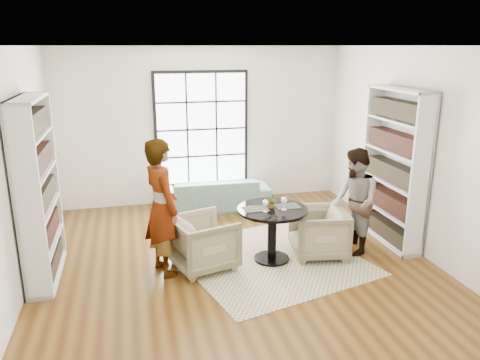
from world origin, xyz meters
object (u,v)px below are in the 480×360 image
object	(u,v)px
pedestal_table	(272,223)
armchair_right	(318,232)
armchair_left	(204,242)
flower_centerpiece	(272,201)
person_right	(355,202)
wine_glass_left	(265,203)
sofa	(215,193)
wine_glass_right	(284,201)
person_left	(162,208)

from	to	relation	value
pedestal_table	armchair_right	bearing A→B (deg)	0.03
armchair_left	flower_centerpiece	xyz separation A→B (m)	(0.99, 0.02, 0.51)
person_right	flower_centerpiece	bearing A→B (deg)	-84.57
armchair_left	wine_glass_left	bearing A→B (deg)	-114.47
sofa	wine_glass_left	bearing A→B (deg)	97.42
armchair_right	flower_centerpiece	xyz separation A→B (m)	(-0.72, 0.03, 0.53)
pedestal_table	armchair_right	xyz separation A→B (m)	(0.72, 0.00, -0.22)
flower_centerpiece	sofa	bearing A→B (deg)	98.99
wine_glass_right	wine_glass_left	bearing A→B (deg)	-177.55
sofa	flower_centerpiece	size ratio (longest dim) A/B	10.73
sofa	person_right	world-z (taller)	person_right
pedestal_table	armchair_left	size ratio (longest dim) A/B	1.21
person_left	wine_glass_right	bearing A→B (deg)	-113.03
pedestal_table	sofa	distance (m)	2.46
armchair_left	person_left	size ratio (longest dim) A/B	0.44
pedestal_table	flower_centerpiece	size ratio (longest dim) A/B	5.25
pedestal_table	person_left	bearing A→B (deg)	179.82
person_left	wine_glass_right	world-z (taller)	person_left
armchair_right	wine_glass_left	xyz separation A→B (m)	(-0.85, -0.11, 0.56)
pedestal_table	person_right	distance (m)	1.28
person_left	wine_glass_left	distance (m)	1.40
flower_centerpiece	wine_glass_left	bearing A→B (deg)	-134.31
person_left	person_right	world-z (taller)	person_left
person_left	flower_centerpiece	bearing A→B (deg)	-108.57
armchair_left	person_left	xyz separation A→B (m)	(-0.55, 0.00, 0.56)
armchair_left	wine_glass_right	size ratio (longest dim) A/B	4.32
armchair_left	flower_centerpiece	distance (m)	1.11
armchair_right	wine_glass_right	distance (m)	0.82
wine_glass_left	armchair_right	bearing A→B (deg)	7.47
sofa	person_right	size ratio (longest dim) A/B	1.29
pedestal_table	wine_glass_right	bearing A→B (deg)	-36.75
armchair_right	armchair_left	bearing A→B (deg)	-81.13
person_left	wine_glass_right	xyz separation A→B (m)	(1.67, -0.10, -0.00)
person_right	wine_glass_left	bearing A→B (deg)	-78.74
person_right	sofa	bearing A→B (deg)	-139.02
armchair_left	person_right	world-z (taller)	person_right
pedestal_table	armchair_left	world-z (taller)	pedestal_table
person_right	flower_centerpiece	size ratio (longest dim) A/B	8.33
sofa	armchair_right	distance (m)	2.65
armchair_right	person_right	distance (m)	0.70
person_right	wine_glass_right	bearing A→B (deg)	-78.23
sofa	person_left	bearing A→B (deg)	66.29
person_left	wine_glass_right	distance (m)	1.68
armchair_left	wine_glass_right	bearing A→B (deg)	-112.00
sofa	armchair_right	bearing A→B (deg)	116.39
flower_centerpiece	pedestal_table	bearing A→B (deg)	-84.69
person_left	flower_centerpiece	xyz separation A→B (m)	(1.54, 0.02, -0.04)
pedestal_table	wine_glass_right	distance (m)	0.39
pedestal_table	wine_glass_left	size ratio (longest dim) A/B	5.66
pedestal_table	person_left	xyz separation A→B (m)	(-1.54, 0.00, 0.36)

